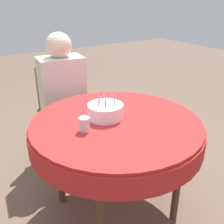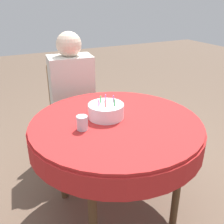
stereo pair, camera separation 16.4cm
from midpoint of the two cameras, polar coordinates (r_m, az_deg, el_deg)
ground_plane at (r=2.09m, az=3.14°, el=-20.37°), size 12.00×12.00×0.00m
dining_table at (r=1.70m, az=3.64°, el=-4.64°), size 1.10×1.10×0.73m
chair at (r=2.48m, az=-6.91°, el=1.10°), size 0.46×0.46×0.88m
person at (r=2.32m, az=-6.70°, el=5.56°), size 0.40×0.37×1.19m
birthday_cake at (r=1.68m, az=1.48°, el=0.21°), size 0.23×0.23×0.14m
drinking_glass at (r=1.53m, az=-3.48°, el=-2.45°), size 0.07×0.07×0.09m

